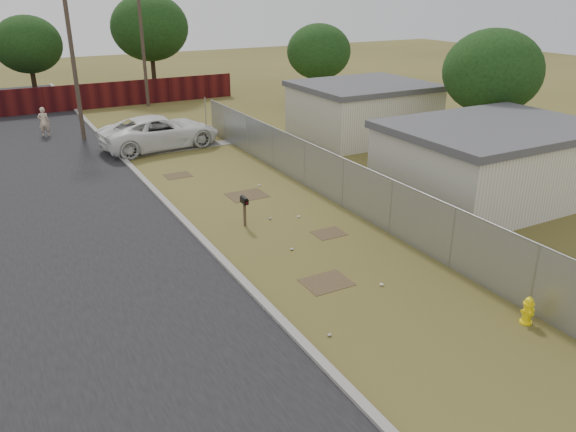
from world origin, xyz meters
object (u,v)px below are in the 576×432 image
mailbox (244,203)px  pedestrian (44,122)px  pickup_truck (160,132)px  fire_hydrant (528,311)px

mailbox → pedestrian: (-4.68, 17.95, -0.05)m
pickup_truck → pedestrian: pickup_truck is taller
fire_hydrant → pedestrian: bearing=107.1°
fire_hydrant → mailbox: size_ratio=0.70×
pickup_truck → pedestrian: bearing=35.8°
mailbox → pickup_truck: pickup_truck is taller
fire_hydrant → pedestrian: 28.63m
pickup_truck → fire_hydrant: bearing=-177.3°
pickup_truck → mailbox: bearing=171.7°
mailbox → pickup_truck: (0.53, 12.09, -0.01)m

